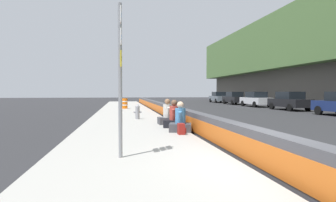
{
  "coord_description": "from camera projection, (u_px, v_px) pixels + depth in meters",
  "views": [
    {
      "loc": [
        -5.33,
        3.04,
        1.68
      ],
      "look_at": [
        10.49,
        0.31,
        1.15
      ],
      "focal_mm": 29.33,
      "sensor_mm": 36.0,
      "label": 1
    }
  ],
  "objects": [
    {
      "name": "backpack",
      "position": [
        181.0,
        129.0,
        9.95
      ],
      "size": [
        0.32,
        0.28,
        0.4
      ],
      "color": "maroon",
      "rests_on": "sidewalk_strip"
    },
    {
      "name": "parked_car_farther",
      "position": [
        219.0,
        97.0,
        43.54
      ],
      "size": [
        4.55,
        2.05,
        1.71
      ],
      "color": "slate",
      "rests_on": "ground_plane"
    },
    {
      "name": "sidewalk_strip",
      "position": [
        141.0,
        174.0,
        5.37
      ],
      "size": [
        80.0,
        4.4,
        0.14
      ],
      "primitive_type": "cube",
      "color": "#A8A59E",
      "rests_on": "ground_plane"
    },
    {
      "name": "fire_hydrant",
      "position": [
        138.0,
        111.0,
        15.57
      ],
      "size": [
        0.26,
        0.46,
        0.88
      ],
      "color": "gray",
      "rests_on": "sidewalk_strip"
    },
    {
      "name": "route_sign_post",
      "position": [
        120.0,
        68.0,
        6.38
      ],
      "size": [
        0.44,
        0.09,
        3.6
      ],
      "color": "gray",
      "rests_on": "sidewalk_strip"
    },
    {
      "name": "seated_person_foreground",
      "position": [
        180.0,
        122.0,
        10.66
      ],
      "size": [
        0.91,
        1.0,
        1.17
      ],
      "color": "#424247",
      "rests_on": "sidewalk_strip"
    },
    {
      "name": "ground_plane",
      "position": [
        266.0,
        171.0,
        5.82
      ],
      "size": [
        160.0,
        160.0,
        0.0
      ],
      "primitive_type": "plane",
      "color": "#2B2B2D",
      "rests_on": "ground"
    },
    {
      "name": "jersey_barrier",
      "position": [
        266.0,
        151.0,
        5.81
      ],
      "size": [
        76.0,
        0.45,
        0.85
      ],
      "color": "#47474C",
      "rests_on": "ground_plane"
    },
    {
      "name": "parked_car_far",
      "position": [
        234.0,
        98.0,
        37.21
      ],
      "size": [
        4.53,
        2.01,
        1.71
      ],
      "color": "black",
      "rests_on": "ground_plane"
    },
    {
      "name": "seated_person_rear",
      "position": [
        167.0,
        116.0,
        13.15
      ],
      "size": [
        0.78,
        0.9,
        1.21
      ],
      "color": "#424247",
      "rests_on": "sidewalk_strip"
    },
    {
      "name": "seated_person_middle",
      "position": [
        174.0,
        119.0,
        11.94
      ],
      "size": [
        0.96,
        1.04,
        1.2
      ],
      "color": "black",
      "rests_on": "sidewalk_strip"
    },
    {
      "name": "parked_car_midline",
      "position": [
        256.0,
        99.0,
        31.22
      ],
      "size": [
        4.52,
        2.0,
        1.71
      ],
      "color": "silver",
      "rests_on": "ground_plane"
    },
    {
      "name": "construction_barrel",
      "position": [
        125.0,
        103.0,
        25.47
      ],
      "size": [
        0.54,
        0.54,
        0.95
      ],
      "color": "orange",
      "rests_on": "sidewalk_strip"
    },
    {
      "name": "parked_car_fourth",
      "position": [
        289.0,
        101.0,
        25.25
      ],
      "size": [
        4.51,
        1.96,
        1.71
      ],
      "color": "black",
      "rests_on": "ground_plane"
    }
  ]
}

